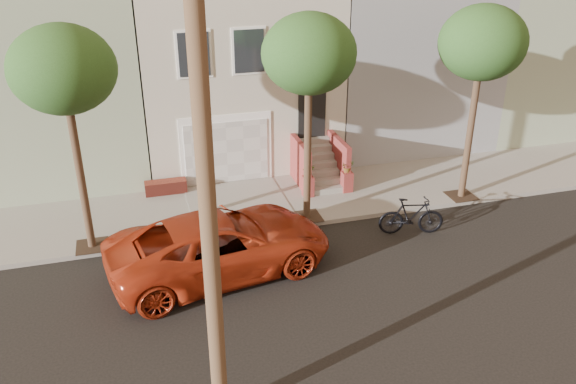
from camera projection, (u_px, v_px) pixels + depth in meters
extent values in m
plane|color=black|center=(315.00, 296.00, 15.04)|extent=(90.00, 90.00, 0.00)
cube|color=gray|center=(265.00, 203.00, 19.64)|extent=(40.00, 3.70, 0.15)
cube|color=#BEB5A2|center=(228.00, 58.00, 23.16)|extent=(7.00, 8.00, 7.00)
cube|color=#94A988|center=(44.00, 69.00, 21.48)|extent=(6.50, 8.00, 7.00)
cube|color=gray|center=(386.00, 48.00, 24.85)|extent=(6.50, 8.00, 7.00)
cube|color=#94A988|center=(519.00, 39.00, 26.45)|extent=(6.50, 8.00, 7.00)
cube|color=white|center=(226.00, 149.00, 20.47)|extent=(3.20, 0.12, 2.50)
cube|color=silver|center=(227.00, 152.00, 20.46)|extent=(2.90, 0.06, 2.20)
cube|color=gray|center=(238.00, 204.00, 19.38)|extent=(3.20, 3.70, 0.02)
cube|color=maroon|center=(166.00, 187.00, 20.09)|extent=(1.40, 0.45, 0.44)
cube|color=black|center=(312.00, 110.00, 20.69)|extent=(1.00, 0.06, 2.00)
cube|color=#3F4751|center=(194.00, 54.00, 18.75)|extent=(1.00, 0.06, 1.40)
cube|color=white|center=(194.00, 54.00, 18.76)|extent=(1.15, 0.05, 1.55)
cube|color=#3F4751|center=(249.00, 51.00, 19.19)|extent=(1.00, 0.06, 1.40)
cube|color=white|center=(249.00, 51.00, 19.21)|extent=(1.15, 0.05, 1.55)
cube|color=#3F4751|center=(302.00, 48.00, 19.64)|extent=(1.00, 0.06, 1.40)
cube|color=white|center=(302.00, 48.00, 19.66)|extent=(1.15, 0.05, 1.55)
cube|color=gray|center=(327.00, 190.00, 20.14)|extent=(1.20, 0.28, 0.20)
cube|color=gray|center=(324.00, 182.00, 20.29)|extent=(1.20, 0.28, 0.20)
cube|color=gray|center=(322.00, 173.00, 20.45)|extent=(1.20, 0.28, 0.20)
cube|color=gray|center=(320.00, 165.00, 20.60)|extent=(1.20, 0.28, 0.20)
cube|color=gray|center=(317.00, 157.00, 20.76)|extent=(1.20, 0.28, 0.20)
cube|color=gray|center=(315.00, 148.00, 20.92)|extent=(1.20, 0.28, 0.20)
cube|color=gray|center=(312.00, 141.00, 21.07)|extent=(1.20, 0.28, 0.20)
cube|color=maroon|center=(300.00, 164.00, 20.39)|extent=(0.18, 1.96, 1.60)
cube|color=maroon|center=(338.00, 160.00, 20.73)|extent=(0.18, 1.96, 1.60)
cube|color=maroon|center=(308.00, 186.00, 19.82)|extent=(0.35, 0.35, 0.70)
imported|color=#204117|center=(308.00, 171.00, 19.57)|extent=(0.40, 0.35, 0.45)
cube|color=maroon|center=(347.00, 182.00, 20.17)|extent=(0.35, 0.35, 0.70)
imported|color=#204117|center=(348.00, 166.00, 19.92)|extent=(0.41, 0.35, 0.45)
cube|color=#2D2116|center=(92.00, 246.00, 16.99)|extent=(0.90, 0.90, 0.02)
cylinder|color=#382719|center=(81.00, 180.00, 16.08)|extent=(0.22, 0.22, 4.20)
ellipsoid|color=#204117|center=(63.00, 69.00, 14.76)|extent=(2.70, 2.57, 2.29)
cube|color=#2D2116|center=(307.00, 217.00, 18.60)|extent=(0.90, 0.90, 0.02)
cylinder|color=#382719|center=(308.00, 155.00, 17.69)|extent=(0.22, 0.22, 4.20)
ellipsoid|color=#204117|center=(309.00, 54.00, 16.37)|extent=(2.70, 2.57, 2.29)
cube|color=#2D2116|center=(461.00, 196.00, 19.96)|extent=(0.90, 0.90, 0.02)
cylinder|color=#382719|center=(469.00, 138.00, 19.05)|extent=(0.22, 0.22, 4.20)
ellipsoid|color=#204117|center=(483.00, 43.00, 17.73)|extent=(2.70, 2.57, 2.29)
cylinder|color=#4A3722|center=(206.00, 183.00, 9.36)|extent=(0.30, 0.30, 10.00)
imported|color=#9F2B12|center=(220.00, 244.00, 15.74)|extent=(6.40, 3.75, 1.67)
imported|color=black|center=(411.00, 216.00, 17.70)|extent=(2.05, 0.99, 1.19)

